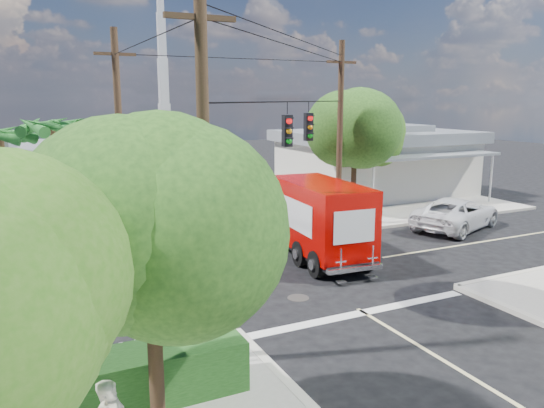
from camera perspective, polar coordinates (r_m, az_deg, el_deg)
ground at (r=19.85m, az=2.55°, el=-7.26°), size 120.00×120.00×0.00m
sidewalk_ne at (r=34.43m, az=9.87°, el=0.64°), size 14.12×14.12×0.14m
road_markings at (r=18.64m, az=4.72°, el=-8.52°), size 32.00×32.00×0.01m
building_ne at (r=35.92m, az=11.09°, el=4.66°), size 11.80×10.20×4.50m
radio_tower at (r=37.75m, az=-11.51°, el=10.01°), size 0.80×0.80×17.00m
tree_sw_front at (r=9.42m, az=-12.99°, el=-1.03°), size 3.88×3.78×6.03m
tree_ne_front at (r=28.42m, az=9.00°, el=8.01°), size 4.21×4.14×6.66m
tree_ne_back at (r=31.75m, az=10.58°, el=7.23°), size 3.77×3.66×5.82m
palm_nw_front at (r=24.11m, az=-22.50°, el=7.42°), size 3.01×3.08×5.59m
palm_nw_back at (r=25.59m, az=-27.15°, el=6.37°), size 3.01×3.08×5.19m
utility_poles at (r=19.66m, az=-3.67°, el=6.49°), size 12.00×10.68×9.00m
picket_fence at (r=12.34m, az=-18.18°, el=-16.38°), size 5.94×0.06×1.00m
hedge_sw at (r=11.62m, az=-18.62°, el=-18.20°), size 6.20×1.20×1.10m
vending_boxes at (r=28.08m, az=8.21°, el=-0.40°), size 1.90×0.50×1.10m
delivery_truck at (r=21.38m, az=4.45°, el=-1.51°), size 2.84×7.39×3.13m
parked_car at (r=27.57m, az=19.21°, el=-0.96°), size 6.10×4.38×1.54m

